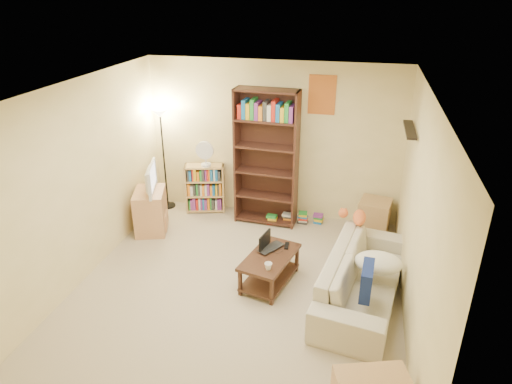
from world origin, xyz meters
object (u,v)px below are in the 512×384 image
tall_bookshelf (266,156)px  side_table (374,216)px  laptop (274,250)px  tv_stand (151,211)px  mug (268,266)px  coffee_table (270,266)px  desk_fan (205,153)px  short_bookshelf (205,188)px  tabby_cat (357,217)px  floor_lamp (161,130)px  television (147,179)px  sofa (363,277)px

tall_bookshelf → side_table: 1.90m
laptop → tv_stand: (-2.09, 0.81, -0.09)m
mug → side_table: size_ratio=0.24×
coffee_table → tv_stand: size_ratio=1.51×
desk_fan → short_bookshelf: bearing=136.9°
coffee_table → desk_fan: (-1.42, 1.73, 0.80)m
coffee_table → tv_stand: 2.27m
tabby_cat → short_bookshelf: size_ratio=0.59×
tall_bookshelf → floor_lamp: size_ratio=1.25×
short_bookshelf → mug: bearing=-68.9°
laptop → desk_fan: bearing=74.4°
mug → floor_lamp: (-2.21, 2.07, 0.92)m
mug → television: 2.48m
sofa → tabby_cat: size_ratio=4.52×
floor_lamp → sofa: bearing=-28.9°
laptop → desk_fan: (-1.45, 1.60, 0.64)m
television → desk_fan: size_ratio=1.68×
tabby_cat → desk_fan: (-2.44, 0.96, 0.36)m
tall_bookshelf → side_table: (1.69, 0.07, -0.87)m
short_bookshelf → side_table: bearing=-16.7°
coffee_table → short_bookshelf: (-1.47, 1.77, 0.15)m
tv_stand → tall_bookshelf: bearing=4.6°
television → side_table: 3.49m
sofa → desk_fan: size_ratio=5.11×
short_bookshelf → television: bearing=-140.5°
mug → desk_fan: desk_fan is taller
mug → tall_bookshelf: (-0.45, 1.92, 0.68)m
desk_fan → side_table: size_ratio=0.83×
coffee_table → short_bookshelf: bearing=143.1°
laptop → mug: (0.01, -0.43, 0.03)m
television → coffee_table: bearing=-132.3°
laptop → tall_bookshelf: tall_bookshelf is taller
floor_lamp → side_table: floor_lamp is taller
mug → desk_fan: bearing=125.9°
coffee_table → desk_fan: desk_fan is taller
tv_stand → short_bookshelf: bearing=36.6°
tv_stand → side_table: 3.44m
tv_stand → short_bookshelf: short_bookshelf is taller
television → tall_bookshelf: tall_bookshelf is taller
short_bookshelf → side_table: size_ratio=1.59×
tabby_cat → laptop: tabby_cat is taller
tall_bookshelf → short_bookshelf: bearing=175.5°
short_bookshelf → floor_lamp: bearing=164.9°
tv_stand → floor_lamp: (-0.10, 0.83, 1.04)m
coffee_table → floor_lamp: floor_lamp is taller
sofa → tabby_cat: tabby_cat is taller
tabby_cat → coffee_table: bearing=-143.0°
desk_fan → tabby_cat: bearing=-21.5°
tabby_cat → desk_fan: bearing=158.5°
laptop → floor_lamp: 2.90m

